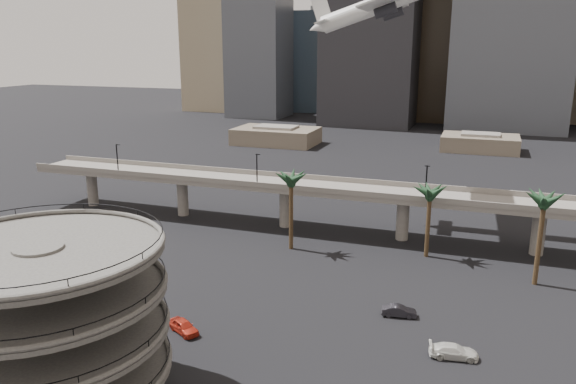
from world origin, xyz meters
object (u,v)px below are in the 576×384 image
(car_a, at_px, (184,326))
(car_b, at_px, (399,311))
(overpass, at_px, (342,194))
(airborne_jet, at_px, (388,2))
(car_c, at_px, (454,351))
(parking_ramp, at_px, (46,312))

(car_a, xyz_separation_m, car_b, (23.72, 12.84, -0.07))
(car_b, bearing_deg, overpass, 17.24)
(airborne_jet, xyz_separation_m, car_b, (10.23, -41.12, -40.25))
(car_a, relative_size, car_c, 0.87)
(parking_ramp, height_order, car_a, parking_ramp)
(car_a, bearing_deg, car_c, -51.92)
(car_b, distance_m, car_c, 10.60)
(parking_ramp, relative_size, overpass, 0.17)
(overpass, bearing_deg, parking_ramp, -102.43)
(parking_ramp, height_order, airborne_jet, airborne_jet)
(parking_ramp, bearing_deg, car_c, 31.58)
(overpass, bearing_deg, airborne_jet, 67.43)
(parking_ramp, xyz_separation_m, car_b, (28.05, 29.46, -9.11))
(parking_ramp, bearing_deg, airborne_jet, 75.83)
(car_a, bearing_deg, airborne_jet, 14.78)
(overpass, bearing_deg, car_c, -59.23)
(car_c, bearing_deg, car_a, 89.69)
(parking_ramp, xyz_separation_m, overpass, (13.00, 59.00, -2.50))
(car_a, height_order, car_b, car_a)
(parking_ramp, relative_size, airborne_jet, 0.72)
(parking_ramp, bearing_deg, car_a, 75.41)
(car_a, bearing_deg, parking_ramp, -165.78)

